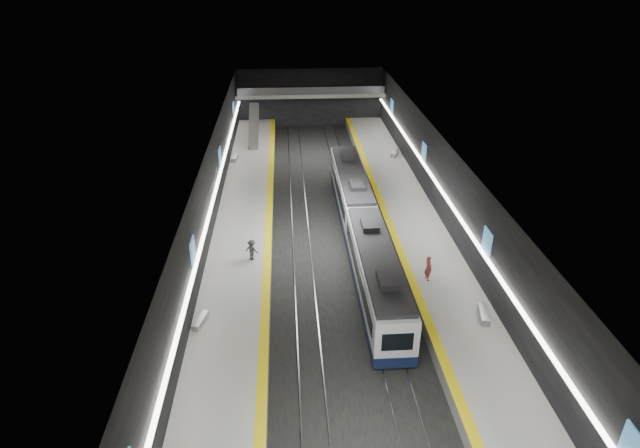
{
  "coord_description": "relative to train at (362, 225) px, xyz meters",
  "views": [
    {
      "loc": [
        -3.57,
        -38.93,
        22.56
      ],
      "look_at": [
        -0.95,
        0.25,
        2.2
      ],
      "focal_mm": 30.0,
      "sensor_mm": 36.0,
      "label": 1
    }
  ],
  "objects": [
    {
      "name": "train",
      "position": [
        0.0,
        0.0,
        0.0
      ],
      "size": [
        2.69,
        30.05,
        3.6
      ],
      "color": "#0F1938",
      "rests_on": "ground"
    },
    {
      "name": "bench_left_near",
      "position": [
        -11.93,
        -10.79,
        -0.98
      ],
      "size": [
        0.92,
        1.81,
        0.43
      ],
      "primitive_type": "cube",
      "rotation": [
        0.0,
        0.0,
        -0.27
      ],
      "color": "#99999E",
      "rests_on": "platform_left"
    },
    {
      "name": "ceiling",
      "position": [
        -2.5,
        0.09,
        5.8
      ],
      "size": [
        20.0,
        70.0,
        0.04
      ],
      "primitive_type": "cube",
      "rotation": [
        3.14,
        0.0,
        0.0
      ],
      "color": "beige",
      "rests_on": "wall_left"
    },
    {
      "name": "platform_left",
      "position": [
        -10.0,
        0.09,
        -1.7
      ],
      "size": [
        5.0,
        70.0,
        1.0
      ],
      "primitive_type": "cube",
      "color": "slate",
      "rests_on": "ground"
    },
    {
      "name": "ground",
      "position": [
        -2.5,
        0.09,
        -2.2
      ],
      "size": [
        70.0,
        70.0,
        0.0
      ],
      "primitive_type": "plane",
      "color": "black",
      "rests_on": "ground"
    },
    {
      "name": "tile_surface_left",
      "position": [
        -10.0,
        0.09,
        -1.19
      ],
      "size": [
        5.0,
        70.0,
        0.02
      ],
      "primitive_type": "cube",
      "color": "#A2A29D",
      "rests_on": "platform_left"
    },
    {
      "name": "cove_light_right",
      "position": [
        7.3,
        0.09,
        1.6
      ],
      "size": [
        0.25,
        68.6,
        0.12
      ],
      "primitive_type": "cube",
      "color": "white",
      "rests_on": "wall_right"
    },
    {
      "name": "bench_right_near",
      "position": [
        6.51,
        -11.35,
        -0.95
      ],
      "size": [
        0.95,
        2.11,
        0.5
      ],
      "primitive_type": "cube",
      "rotation": [
        0.0,
        0.0,
        -0.2
      ],
      "color": "#99999E",
      "rests_on": "platform_right"
    },
    {
      "name": "cove_light_left",
      "position": [
        -12.3,
        0.09,
        1.6
      ],
      "size": [
        0.25,
        68.6,
        0.12
      ],
      "primitive_type": "cube",
      "color": "white",
      "rests_on": "wall_left"
    },
    {
      "name": "bench_right_far",
      "position": [
        6.57,
        19.49,
        -0.95
      ],
      "size": [
        1.26,
        2.06,
        0.49
      ],
      "primitive_type": "cube",
      "rotation": [
        0.0,
        0.0,
        -0.38
      ],
      "color": "#99999E",
      "rests_on": "platform_right"
    },
    {
      "name": "bench_left_far",
      "position": [
        -12.0,
        19.24,
        -0.97
      ],
      "size": [
        0.61,
        1.9,
        0.46
      ],
      "primitive_type": "cube",
      "rotation": [
        0.0,
        0.0,
        -0.05
      ],
      "color": "#99999E",
      "rests_on": "platform_left"
    },
    {
      "name": "wall_right",
      "position": [
        7.5,
        0.09,
        1.8
      ],
      "size": [
        0.04,
        70.0,
        8.0
      ],
      "primitive_type": "cube",
      "color": "black",
      "rests_on": "ground"
    },
    {
      "name": "tactile_strip_left",
      "position": [
        -7.8,
        0.09,
        -1.18
      ],
      "size": [
        0.6,
        70.0,
        0.02
      ],
      "primitive_type": "cube",
      "color": "yellow",
      "rests_on": "platform_left"
    },
    {
      "name": "tile_surface_right",
      "position": [
        5.0,
        0.09,
        -1.19
      ],
      "size": [
        5.0,
        70.0,
        0.02
      ],
      "primitive_type": "cube",
      "color": "#A2A29D",
      "rests_on": "platform_right"
    },
    {
      "name": "mezzanine_bridge",
      "position": [
        -2.5,
        33.02,
        2.84
      ],
      "size": [
        20.0,
        3.0,
        1.5
      ],
      "color": "gray",
      "rests_on": "wall_left"
    },
    {
      "name": "passenger_left_a",
      "position": [
        -8.98,
        -2.93,
        -0.38
      ],
      "size": [
        0.43,
        0.96,
        1.62
      ],
      "primitive_type": "imported",
      "rotation": [
        0.0,
        0.0,
        -1.6
      ],
      "color": "beige",
      "rests_on": "platform_left"
    },
    {
      "name": "platform_right",
      "position": [
        5.0,
        0.09,
        -1.7
      ],
      "size": [
        5.0,
        70.0,
        1.0
      ],
      "primitive_type": "cube",
      "color": "slate",
      "rests_on": "ground"
    },
    {
      "name": "ad_posters",
      "position": [
        -2.5,
        1.09,
        2.3
      ],
      "size": [
        19.94,
        53.5,
        2.2
      ],
      "color": "#4087C1",
      "rests_on": "wall_left"
    },
    {
      "name": "passenger_right_a",
      "position": [
        3.92,
        -6.67,
        -0.22
      ],
      "size": [
        0.65,
        0.81,
        1.96
      ],
      "primitive_type": "imported",
      "rotation": [
        0.0,
        0.0,
        1.85
      ],
      "color": "#AE4441",
      "rests_on": "platform_right"
    },
    {
      "name": "passenger_left_b",
      "position": [
        -8.94,
        -3.0,
        -0.34
      ],
      "size": [
        1.26,
        1.03,
        1.7
      ],
      "primitive_type": "imported",
      "rotation": [
        0.0,
        0.0,
        2.71
      ],
      "color": "#3D3B42",
      "rests_on": "platform_left"
    },
    {
      "name": "escalator",
      "position": [
        -10.0,
        26.09,
        0.7
      ],
      "size": [
        1.2,
        7.5,
        3.92
      ],
      "primitive_type": "cube",
      "rotation": [
        0.44,
        0.0,
        0.0
      ],
      "color": "#99999E",
      "rests_on": "platform_left"
    },
    {
      "name": "wall_back",
      "position": [
        -2.5,
        35.09,
        1.8
      ],
      "size": [
        20.0,
        0.04,
        8.0
      ],
      "primitive_type": "cube",
      "color": "black",
      "rests_on": "ground"
    },
    {
      "name": "wall_left",
      "position": [
        -12.5,
        0.09,
        1.8
      ],
      "size": [
        0.04,
        70.0,
        8.0
      ],
      "primitive_type": "cube",
      "color": "black",
      "rests_on": "ground"
    },
    {
      "name": "tactile_strip_right",
      "position": [
        2.8,
        0.09,
        -1.18
      ],
      "size": [
        0.6,
        70.0,
        0.02
      ],
      "primitive_type": "cube",
      "color": "yellow",
      "rests_on": "platform_right"
    },
    {
      "name": "rails",
      "position": [
        -2.5,
        0.09,
        -2.14
      ],
      "size": [
        6.52,
        70.0,
        0.12
      ],
      "color": "gray",
      "rests_on": "ground"
    }
  ]
}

